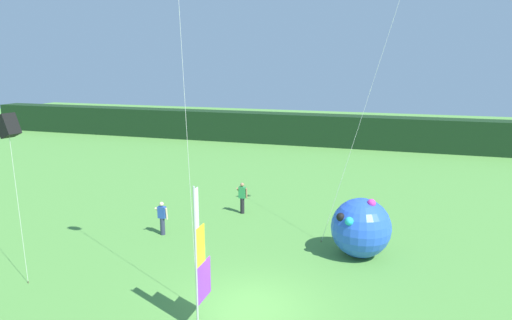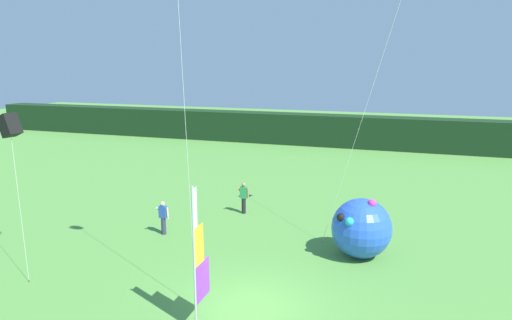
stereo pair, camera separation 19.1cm
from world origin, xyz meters
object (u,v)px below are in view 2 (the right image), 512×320
at_px(inflatable_balloon, 361,228).
at_px(kite_black_box_1, 10,125).
at_px(person_near_banner, 163,217).
at_px(banner_flag, 199,260).
at_px(person_mid_field, 244,197).

relative_size(inflatable_balloon, kite_black_box_1, 0.42).
relative_size(person_near_banner, kite_black_box_1, 0.26).
xyz_separation_m(banner_flag, kite_black_box_1, (-8.65, 1.99, 3.34)).
bearing_deg(inflatable_balloon, banner_flag, -121.59).
bearing_deg(inflatable_balloon, person_mid_field, 150.46).
bearing_deg(banner_flag, person_near_banner, 127.26).
bearing_deg(kite_black_box_1, inflatable_balloon, 20.11).
height_order(person_mid_field, kite_black_box_1, kite_black_box_1).
xyz_separation_m(person_mid_field, kite_black_box_1, (-6.37, -8.28, 4.60)).
xyz_separation_m(banner_flag, person_mid_field, (-2.28, 10.27, -1.26)).
height_order(banner_flag, kite_black_box_1, kite_black_box_1).
bearing_deg(kite_black_box_1, banner_flag, -12.96).
xyz_separation_m(person_near_banner, kite_black_box_1, (-3.84, -4.32, 4.65)).
distance_m(person_near_banner, inflatable_balloon, 8.91).
height_order(banner_flag, person_mid_field, banner_flag).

